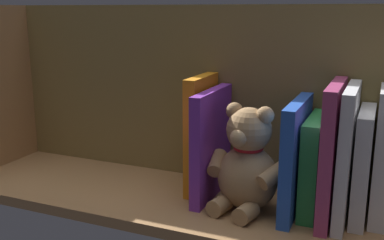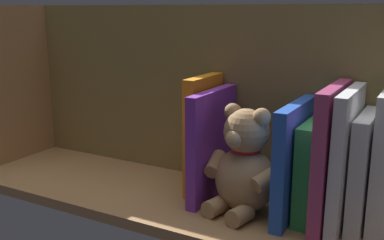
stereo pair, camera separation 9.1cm
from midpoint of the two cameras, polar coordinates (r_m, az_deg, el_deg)
ground_plane at (r=97.08cm, az=2.74°, el=-10.22°), size 109.54×30.20×2.20cm
shelf_back_panel at (r=102.18cm, az=6.07°, el=3.13°), size 109.54×1.50×39.23cm
shelf_side_divider at (r=122.96cm, az=-19.83°, el=4.18°), size 2.40×24.20×39.23cm
book_2 at (r=88.44cm, az=23.46°, el=-5.88°), size 2.67×15.56×20.62cm
book_3 at (r=86.55cm, az=21.62°, el=-4.60°), size 2.24×18.66×24.99cm
book_4 at (r=86.47cm, az=19.87°, el=-4.30°), size 2.29×19.37×25.44cm
book_5 at (r=89.51cm, az=17.83°, el=-5.86°), size 3.18×16.20×18.56cm
book_6 at (r=88.05cm, az=15.61°, el=-4.92°), size 2.38×19.56×21.76cm
teddy_bear at (r=88.07cm, az=9.56°, el=-5.74°), size 16.53×15.21×20.90cm
book_7 at (r=93.63cm, az=5.32°, el=-3.10°), size 2.23×18.38×22.51cm
book_8 at (r=96.57cm, az=4.37°, el=-1.85°), size 2.55×13.49×24.81cm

